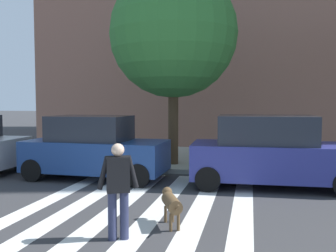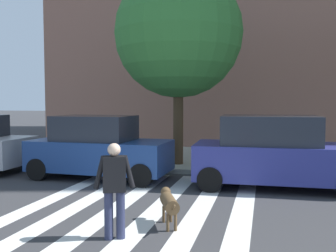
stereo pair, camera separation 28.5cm
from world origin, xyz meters
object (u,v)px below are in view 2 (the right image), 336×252
object	(u,v)px
parked_car_behind_first	(99,148)
pedestrian_dog_walker	(114,185)
parked_car_third_in_line	(274,153)
street_tree_nearest	(178,34)
dog_on_leash	(169,202)

from	to	relation	value
parked_car_behind_first	pedestrian_dog_walker	xyz separation A→B (m)	(2.45, -4.61, 0.01)
parked_car_third_in_line	pedestrian_dog_walker	bearing A→B (deg)	-120.29
parked_car_third_in_line	street_tree_nearest	world-z (taller)	street_tree_nearest
street_tree_nearest	dog_on_leash	xyz separation A→B (m)	(1.21, -6.00, -4.22)
parked_car_behind_first	pedestrian_dog_walker	world-z (taller)	parked_car_behind_first
parked_car_third_in_line	pedestrian_dog_walker	size ratio (longest dim) A/B	2.68
parked_car_third_in_line	pedestrian_dog_walker	world-z (taller)	parked_car_third_in_line
street_tree_nearest	pedestrian_dog_walker	size ratio (longest dim) A/B	4.11
parked_car_behind_first	dog_on_leash	xyz separation A→B (m)	(3.18, -3.72, -0.47)
parked_car_behind_first	street_tree_nearest	world-z (taller)	street_tree_nearest
street_tree_nearest	dog_on_leash	size ratio (longest dim) A/B	6.23
parked_car_behind_first	parked_car_third_in_line	xyz separation A→B (m)	(5.15, -0.00, 0.04)
dog_on_leash	pedestrian_dog_walker	bearing A→B (deg)	-129.14
dog_on_leash	parked_car_behind_first	bearing A→B (deg)	130.49
pedestrian_dog_walker	dog_on_leash	bearing A→B (deg)	50.86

